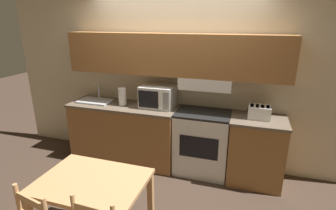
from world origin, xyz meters
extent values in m
plane|color=#3D2D23|center=(0.00, 0.00, 0.00)|extent=(16.00, 16.00, 0.00)
cube|color=beige|center=(0.00, 0.03, 1.27)|extent=(5.52, 0.05, 2.55)
cube|color=#936033|center=(0.00, -0.16, 1.68)|extent=(3.12, 0.32, 0.57)
cube|color=white|center=(0.48, -0.16, 1.31)|extent=(0.71, 0.34, 0.16)
cube|color=#936033|center=(-0.74, -0.28, 0.44)|extent=(1.65, 0.57, 0.88)
cube|color=brown|center=(-0.74, -0.28, 0.90)|extent=(1.67, 0.59, 0.04)
cube|color=#936033|center=(1.21, -0.28, 0.44)|extent=(0.70, 0.57, 0.88)
cube|color=brown|center=(1.21, -0.28, 0.90)|extent=(0.72, 0.59, 0.04)
cube|color=white|center=(0.48, -0.27, 0.44)|extent=(0.75, 0.53, 0.89)
cube|color=black|center=(0.48, -0.27, 0.90)|extent=(0.75, 0.53, 0.03)
cube|color=black|center=(0.48, -0.54, 0.51)|extent=(0.52, 0.01, 0.31)
cylinder|color=black|center=(0.31, -0.37, 0.91)|extent=(0.10, 0.10, 0.01)
cylinder|color=black|center=(0.65, -0.37, 0.91)|extent=(0.10, 0.10, 0.01)
cylinder|color=black|center=(0.31, -0.16, 0.91)|extent=(0.10, 0.10, 0.01)
cylinder|color=black|center=(0.65, -0.16, 0.91)|extent=(0.10, 0.10, 0.01)
cube|color=white|center=(-0.21, -0.22, 1.08)|extent=(0.48, 0.36, 0.32)
cube|color=black|center=(-0.28, -0.40, 1.08)|extent=(0.30, 0.01, 0.25)
cube|color=gray|center=(-0.02, -0.40, 1.08)|extent=(0.09, 0.01, 0.25)
cube|color=white|center=(1.20, -0.27, 1.00)|extent=(0.28, 0.21, 0.17)
cube|color=black|center=(1.06, -0.27, 1.03)|extent=(0.01, 0.02, 0.02)
cube|color=black|center=(1.11, -0.27, 1.08)|extent=(0.04, 0.15, 0.01)
cube|color=black|center=(1.17, -0.27, 1.08)|extent=(0.04, 0.15, 0.01)
cube|color=black|center=(1.24, -0.27, 1.08)|extent=(0.04, 0.15, 0.01)
cube|color=black|center=(1.30, -0.27, 1.08)|extent=(0.04, 0.15, 0.01)
cube|color=#B7BABF|center=(-1.22, -0.28, 0.93)|extent=(0.52, 0.33, 0.02)
cube|color=#4C4F54|center=(-1.22, -0.30, 0.93)|extent=(0.44, 0.25, 0.01)
cylinder|color=#B7BABF|center=(-1.22, -0.16, 1.07)|extent=(0.02, 0.02, 0.25)
cylinder|color=#B7BABF|center=(-1.22, -0.22, 1.19)|extent=(0.02, 0.12, 0.02)
cylinder|color=black|center=(-0.73, -0.31, 0.92)|extent=(0.13, 0.13, 0.01)
cylinder|color=white|center=(-0.73, -0.31, 1.05)|extent=(0.11, 0.11, 0.26)
cube|color=tan|center=(-0.25, -1.91, 0.73)|extent=(0.97, 0.71, 0.04)
cube|color=tan|center=(-0.69, -1.59, 0.36)|extent=(0.06, 0.06, 0.71)
cube|color=tan|center=(0.20, -1.59, 0.36)|extent=(0.06, 0.06, 0.71)
cylinder|color=tan|center=(-0.65, -2.34, 0.66)|extent=(0.04, 0.04, 0.48)
cube|color=tan|center=(-0.49, -2.37, 0.81)|extent=(0.34, 0.09, 0.06)
cube|color=tan|center=(0.03, -2.31, 0.81)|extent=(0.34, 0.03, 0.06)
camera|label=1|loc=(1.04, -3.66, 2.14)|focal=28.00mm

